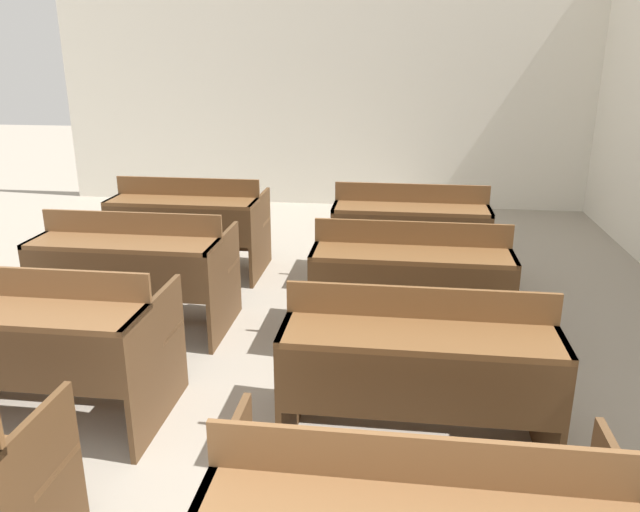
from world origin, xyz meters
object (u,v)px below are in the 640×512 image
object	(u,v)px
bench_third_left	(135,266)
bench_back_left	(190,222)
bench_second_right	(417,363)
bench_third_right	(410,279)
bench_back_right	(410,229)
bench_second_left	(39,338)

from	to	relation	value
bench_third_left	bench_back_left	bearing A→B (deg)	90.69
bench_third_left	bench_back_left	distance (m)	1.17
bench_second_right	bench_third_right	distance (m)	1.14
bench_third_right	bench_back_right	distance (m)	1.16
bench_second_right	bench_back_left	bearing A→B (deg)	129.28
bench_second_right	bench_back_left	size ratio (longest dim) A/B	1.00
bench_third_left	bench_second_right	bearing A→B (deg)	-31.26
bench_back_right	bench_back_left	bearing A→B (deg)	179.92
bench_third_right	bench_second_right	bearing A→B (deg)	-88.70
bench_second_right	bench_third_left	xyz separation A→B (m)	(-1.87, 1.14, 0.00)
bench_third_left	bench_back_right	bearing A→B (deg)	32.22
bench_back_left	bench_second_right	bearing A→B (deg)	-50.72
bench_second_left	bench_third_right	size ratio (longest dim) A/B	1.00
bench_third_left	bench_third_right	size ratio (longest dim) A/B	1.00
bench_second_left	bench_third_right	xyz separation A→B (m)	(1.88, 1.13, 0.00)
bench_second_left	bench_second_right	bearing A→B (deg)	-0.36
bench_third_left	bench_back_right	size ratio (longest dim) A/B	1.00
bench_third_left	bench_second_left	bearing A→B (deg)	-91.63
bench_third_left	bench_back_left	world-z (taller)	same
bench_back_right	bench_second_right	bearing A→B (deg)	-89.49
bench_third_left	bench_third_right	bearing A→B (deg)	0.10
bench_second_right	bench_third_left	size ratio (longest dim) A/B	1.00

